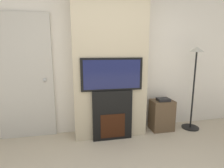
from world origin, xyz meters
TOP-DOWN VIEW (x-y plane):
  - wall_back at (0.00, 2.03)m, footprint 6.00×0.06m
  - chimney_breast at (0.00, 1.81)m, footprint 1.24×0.39m
  - fireplace at (0.00, 1.61)m, footprint 0.66×0.15m
  - television at (0.00, 1.61)m, footprint 1.01×0.07m
  - floor_lamp at (1.59, 1.69)m, footprint 0.32×0.32m
  - media_stand at (1.00, 1.76)m, footprint 0.41×0.31m
  - entry_door at (-1.41, 1.97)m, footprint 0.91×0.09m

SIDE VIEW (x-z plane):
  - media_stand at x=1.00m, z-range -0.02..0.61m
  - fireplace at x=0.00m, z-range 0.00..0.85m
  - entry_door at x=-1.41m, z-range 0.00..2.10m
  - floor_lamp at x=1.59m, z-range 0.27..1.84m
  - television at x=0.00m, z-range 0.85..1.38m
  - wall_back at x=0.00m, z-range 0.00..2.70m
  - chimney_breast at x=0.00m, z-range 0.00..2.70m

